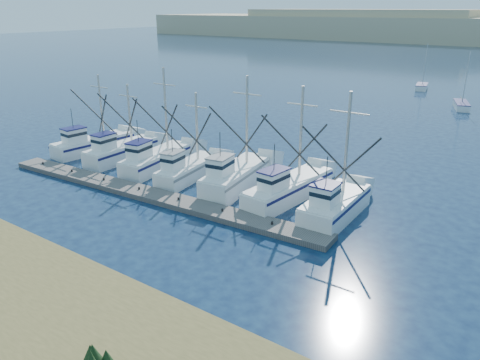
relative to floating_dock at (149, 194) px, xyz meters
The scene contains 5 objects.
ground 10.61m from the floating_dock, 32.73° to the right, with size 500.00×500.00×0.00m, color #0B1733.
floating_dock is the anchor object (origin of this frame).
trawler_fleet 5.24m from the floating_dock, 84.91° to the left, with size 30.11×9.39×9.02m.
sailboat_near 52.22m from the floating_dock, 75.74° to the left, with size 3.37×6.04×8.10m.
sailboat_far 64.83m from the floating_dock, 86.99° to the left, with size 2.67×5.22×8.10m.
Camera 1 is at (16.56, -17.98, 14.04)m, focal length 35.00 mm.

